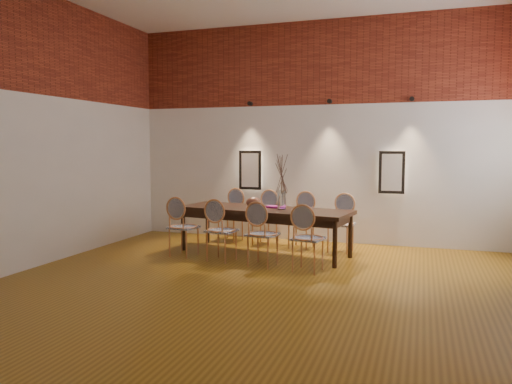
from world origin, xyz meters
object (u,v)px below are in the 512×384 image
(dining_table, at_px, (264,231))
(chair_far_a, at_px, (231,216))
(chair_near_b, at_px, (222,230))
(chair_far_d, at_px, (341,224))
(chair_near_d, at_px, (308,238))
(vase, at_px, (282,200))
(chair_far_c, at_px, (301,221))
(chair_near_a, at_px, (184,227))
(chair_far_b, at_px, (265,218))
(chair_near_c, at_px, (263,234))
(book, at_px, (275,207))
(bowl, at_px, (253,203))

(dining_table, height_order, chair_far_a, chair_far_a)
(chair_near_b, xyz_separation_m, chair_far_d, (1.63, 1.23, 0.00))
(chair_near_d, xyz_separation_m, vase, (-0.62, 0.84, 0.43))
(dining_table, height_order, chair_far_c, chair_far_c)
(chair_near_a, bearing_deg, dining_table, 34.71)
(chair_far_d, relative_size, vase, 3.13)
(dining_table, relative_size, chair_far_a, 3.01)
(chair_far_b, bearing_deg, dining_table, 115.70)
(chair_far_d, bearing_deg, chair_near_a, 34.71)
(dining_table, height_order, chair_near_a, chair_near_a)
(dining_table, xyz_separation_m, chair_far_a, (-0.93, 0.89, 0.09))
(chair_near_c, distance_m, vase, 0.85)
(chair_far_c, height_order, book, chair_far_c)
(chair_near_a, xyz_separation_m, chair_near_b, (0.70, -0.11, 0.00))
(chair_far_d, height_order, vase, vase)
(chair_near_a, distance_m, bowl, 1.19)
(chair_near_b, bearing_deg, chair_near_d, 0.00)
(chair_near_a, relative_size, chair_far_d, 1.00)
(chair_far_a, relative_size, chair_far_d, 1.00)
(chair_far_c, bearing_deg, chair_near_a, 46.09)
(chair_near_c, bearing_deg, chair_far_b, 115.70)
(dining_table, xyz_separation_m, chair_near_b, (-0.47, -0.67, 0.09))
(bowl, bearing_deg, chair_near_a, -151.78)
(chair_far_b, height_order, chair_far_d, same)
(dining_table, bearing_deg, vase, -0.00)
(book, bearing_deg, chair_near_c, -84.78)
(chair_near_b, relative_size, book, 3.62)
(chair_near_a, distance_m, chair_far_b, 1.63)
(book, bearing_deg, vase, -47.70)
(chair_far_b, bearing_deg, chair_near_b, 90.00)
(bowl, bearing_deg, chair_far_b, 94.46)
(chair_near_c, distance_m, bowl, 0.93)
(chair_near_a, height_order, chair_far_c, same)
(dining_table, xyz_separation_m, chair_near_c, (0.23, -0.78, 0.09))
(chair_near_a, distance_m, chair_far_a, 1.47)
(vase, bearing_deg, chair_far_a, 142.81)
(chair_near_b, relative_size, chair_near_d, 1.00)
(chair_far_d, xyz_separation_m, bowl, (-1.33, -0.58, 0.37))
(chair_near_a, xyz_separation_m, book, (1.31, 0.69, 0.30))
(chair_far_a, height_order, chair_far_b, same)
(chair_near_b, xyz_separation_m, chair_near_c, (0.70, -0.11, 0.00))
(chair_near_b, bearing_deg, book, 61.56)
(chair_near_b, distance_m, chair_far_c, 1.63)
(chair_near_c, distance_m, chair_near_d, 0.71)
(dining_table, bearing_deg, bowl, -163.03)
(dining_table, distance_m, chair_near_b, 0.82)
(chair_near_b, height_order, chair_far_d, same)
(chair_far_d, bearing_deg, dining_table, 34.71)
(vase, distance_m, bowl, 0.49)
(dining_table, bearing_deg, chair_near_a, -145.29)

